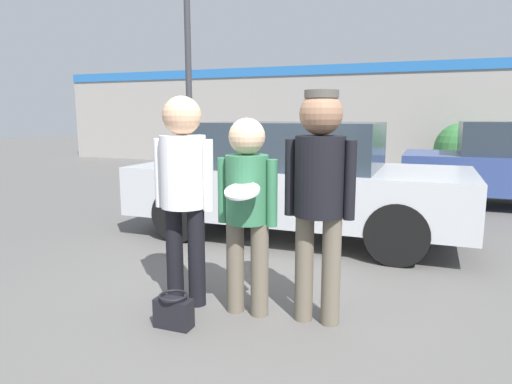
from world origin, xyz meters
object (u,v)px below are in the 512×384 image
person_right (319,183)px  shrub (462,149)px  handbag (174,311)px  person_middle_with_frisbee (247,200)px  person_left (184,180)px  parked_car_near (296,179)px  street_lamp (197,15)px

person_right → shrub: 10.55m
handbag → person_middle_with_frisbee: bearing=46.0°
shrub → handbag: bearing=-103.5°
person_left → shrub: (2.76, 10.47, -0.38)m
person_middle_with_frisbee → person_left: bearing=179.9°
person_middle_with_frisbee → handbag: person_middle_with_frisbee is taller
person_right → handbag: person_right is taller
parked_car_near → handbag: size_ratio=14.96×
street_lamp → shrub: size_ratio=3.90×
person_middle_with_frisbee → shrub: person_middle_with_frisbee is taller
person_right → handbag: 1.53m
person_left → person_right: bearing=2.4°
person_left → shrub: bearing=75.2°
person_left → parked_car_near: 2.65m
person_right → shrub: (1.59, 10.42, -0.40)m
shrub → parked_car_near: bearing=-107.7°
person_middle_with_frisbee → shrub: (2.17, 10.47, -0.24)m
shrub → person_left: bearing=-104.8°
person_left → person_right: size_ratio=0.99×
person_left → parked_car_near: (0.26, 2.62, -0.32)m
handbag → person_right: bearing=26.3°
person_middle_with_frisbee → street_lamp: 5.95m
street_lamp → shrub: 8.25m
person_middle_with_frisbee → shrub: size_ratio=1.12×
parked_car_near → shrub: (2.51, 7.85, -0.06)m
person_middle_with_frisbee → parked_car_near: size_ratio=0.37×
street_lamp → handbag: size_ratio=19.16×
person_left → shrub: person_left is taller
street_lamp → person_right: bearing=-52.6°
person_left → shrub: 10.84m
person_left → person_right: 1.18m
person_left → street_lamp: street_lamp is taller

